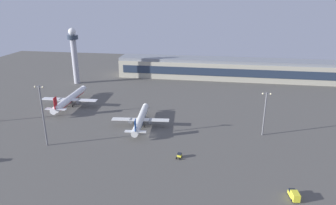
{
  "coord_description": "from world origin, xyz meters",
  "views": [
    {
      "loc": [
        29.87,
        -134.07,
        65.62
      ],
      "look_at": [
        2.28,
        37.5,
        4.0
      ],
      "focal_mm": 32.68,
      "sensor_mm": 36.0,
      "label": 1
    }
  ],
  "objects_px": {
    "pushback_tug": "(179,155)",
    "apron_light_west": "(265,111)",
    "control_tower": "(74,52)",
    "airplane_near_gate": "(141,119)",
    "apron_light_central": "(43,113)",
    "airplane_taxiway_distant": "(70,99)",
    "catering_truck": "(294,195)"
  },
  "relations": [
    {
      "from": "airplane_near_gate",
      "to": "apron_light_central",
      "type": "height_order",
      "value": "apron_light_central"
    },
    {
      "from": "control_tower",
      "to": "pushback_tug",
      "type": "distance_m",
      "value": 140.5
    },
    {
      "from": "airplane_near_gate",
      "to": "airplane_taxiway_distant",
      "type": "distance_m",
      "value": 55.83
    },
    {
      "from": "catering_truck",
      "to": "airplane_near_gate",
      "type": "bearing_deg",
      "value": 135.03
    },
    {
      "from": "apron_light_west",
      "to": "apron_light_central",
      "type": "xyz_separation_m",
      "value": [
        -99.13,
        -26.99,
        3.4
      ]
    },
    {
      "from": "airplane_near_gate",
      "to": "control_tower",
      "type": "bearing_deg",
      "value": 128.44
    },
    {
      "from": "control_tower",
      "to": "airplane_near_gate",
      "type": "bearing_deg",
      "value": -46.29
    },
    {
      "from": "airplane_near_gate",
      "to": "catering_truck",
      "type": "relative_size",
      "value": 6.61
    },
    {
      "from": "pushback_tug",
      "to": "apron_light_west",
      "type": "distance_m",
      "value": 48.66
    },
    {
      "from": "control_tower",
      "to": "airplane_near_gate",
      "type": "height_order",
      "value": "control_tower"
    },
    {
      "from": "airplane_taxiway_distant",
      "to": "apron_light_west",
      "type": "height_order",
      "value": "apron_light_west"
    },
    {
      "from": "apron_light_west",
      "to": "apron_light_central",
      "type": "distance_m",
      "value": 102.8
    },
    {
      "from": "airplane_near_gate",
      "to": "catering_truck",
      "type": "bearing_deg",
      "value": -43.19
    },
    {
      "from": "control_tower",
      "to": "catering_truck",
      "type": "height_order",
      "value": "control_tower"
    },
    {
      "from": "catering_truck",
      "to": "apron_light_west",
      "type": "distance_m",
      "value": 51.43
    },
    {
      "from": "airplane_near_gate",
      "to": "apron_light_west",
      "type": "height_order",
      "value": "apron_light_west"
    },
    {
      "from": "control_tower",
      "to": "apron_light_central",
      "type": "height_order",
      "value": "control_tower"
    },
    {
      "from": "airplane_near_gate",
      "to": "airplane_taxiway_distant",
      "type": "xyz_separation_m",
      "value": [
        -50.85,
        23.06,
        0.59
      ]
    },
    {
      "from": "control_tower",
      "to": "apron_light_west",
      "type": "xyz_separation_m",
      "value": [
        131.14,
        -73.81,
        -11.53
      ]
    },
    {
      "from": "apron_light_central",
      "to": "airplane_taxiway_distant",
      "type": "bearing_deg",
      "value": 104.92
    },
    {
      "from": "catering_truck",
      "to": "apron_light_west",
      "type": "bearing_deg",
      "value": 87.68
    },
    {
      "from": "airplane_taxiway_distant",
      "to": "apron_light_west",
      "type": "distance_m",
      "value": 115.84
    },
    {
      "from": "control_tower",
      "to": "apron_light_central",
      "type": "xyz_separation_m",
      "value": [
        32.01,
        -100.81,
        -8.13
      ]
    },
    {
      "from": "airplane_taxiway_distant",
      "to": "pushback_tug",
      "type": "xyz_separation_m",
      "value": [
        75.21,
        -53.07,
        -3.29
      ]
    },
    {
      "from": "catering_truck",
      "to": "apron_light_central",
      "type": "relative_size",
      "value": 0.21
    },
    {
      "from": "control_tower",
      "to": "apron_light_west",
      "type": "relative_size",
      "value": 1.92
    },
    {
      "from": "airplane_taxiway_distant",
      "to": "apron_light_central",
      "type": "distance_m",
      "value": 54.68
    },
    {
      "from": "control_tower",
      "to": "airplane_near_gate",
      "type": "xyz_separation_m",
      "value": [
        69.1,
        -72.28,
        -20.55
      ]
    },
    {
      "from": "control_tower",
      "to": "catering_truck",
      "type": "bearing_deg",
      "value": -42.47
    },
    {
      "from": "airplane_near_gate",
      "to": "catering_truck",
      "type": "distance_m",
      "value": 83.91
    },
    {
      "from": "apron_light_central",
      "to": "airplane_near_gate",
      "type": "bearing_deg",
      "value": 37.56
    },
    {
      "from": "airplane_near_gate",
      "to": "airplane_taxiway_distant",
      "type": "height_order",
      "value": "airplane_taxiway_distant"
    }
  ]
}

